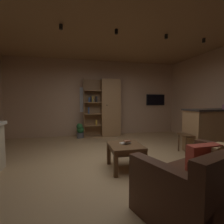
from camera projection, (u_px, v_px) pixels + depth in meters
The scene contains 18 objects.
floor at pixel (116, 165), 3.31m from camera, with size 6.28×5.96×0.02m, color tan.
wall_back at pixel (97, 98), 6.14m from camera, with size 6.40×0.06×2.77m, color tan.
ceiling at pixel (117, 23), 3.11m from camera, with size 6.28×5.96×0.02m, color #8E6B47.
window_pane_back at pixel (88, 100), 6.03m from camera, with size 0.57×0.01×0.90m, color white.
bookshelf_cabinet at pixel (108, 108), 5.98m from camera, with size 1.32×0.41×2.07m.
kitchen_bar_counter at pixel (215, 130), 4.18m from camera, with size 1.56×0.64×1.09m.
leather_couch at pixel (204, 185), 1.94m from camera, with size 1.69×1.33×0.84m.
coffee_table at pixel (125, 149), 3.11m from camera, with size 0.61×0.67×0.47m.
table_book_0 at pixel (123, 143), 3.16m from camera, with size 0.11×0.09×0.02m, color beige.
table_book_1 at pixel (128, 142), 3.15m from camera, with size 0.11×0.09×0.03m, color beige.
table_book_2 at pixel (127, 141), 3.14m from camera, with size 0.12×0.11×0.02m, color brown.
dining_chair at pixel (193, 132), 4.01m from camera, with size 0.48×0.48×0.92m.
potted_floor_plant at pixel (80, 130), 5.68m from camera, with size 0.26×0.28×0.52m.
wall_mounted_tv at pixel (156, 100), 6.61m from camera, with size 0.77×0.06×0.44m.
track_light_spot_1 at pixel (61, 27), 3.09m from camera, with size 0.07×0.07×0.09m, color black.
track_light_spot_2 at pixel (116, 32), 3.30m from camera, with size 0.07×0.07×0.09m, color black.
track_light_spot_3 at pixel (166, 37), 3.56m from camera, with size 0.07×0.07×0.09m, color black.
track_light_spot_4 at pixel (204, 41), 3.79m from camera, with size 0.07×0.07×0.09m, color black.
Camera 1 is at (-0.80, -3.12, 1.31)m, focal length 26.17 mm.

